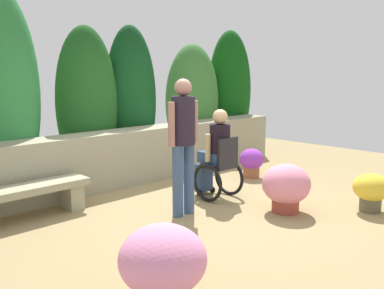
{
  "coord_description": "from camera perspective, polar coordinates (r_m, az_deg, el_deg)",
  "views": [
    {
      "loc": [
        -3.94,
        -3.89,
        1.83
      ],
      "look_at": [
        0.05,
        0.16,
        0.85
      ],
      "focal_mm": 38.44,
      "sensor_mm": 36.0,
      "label": 1
    }
  ],
  "objects": [
    {
      "name": "person_standing_companion",
      "position": [
        5.25,
        -1.22,
        0.97
      ],
      "size": [
        0.49,
        0.3,
        1.77
      ],
      "rotation": [
        0.0,
        0.0,
        0.17
      ],
      "color": "#3A537B",
      "rests_on": "ground"
    },
    {
      "name": "ground_plane",
      "position": [
        5.83,
        0.77,
        -8.52
      ],
      "size": [
        11.7,
        11.7,
        0.0
      ],
      "primitive_type": "plane",
      "color": "#958054"
    },
    {
      "name": "flower_pot_red_accent",
      "position": [
        3.35,
        -4.07,
        -16.16
      ],
      "size": [
        0.7,
        0.7,
        0.68
      ],
      "color": "gray",
      "rests_on": "ground"
    },
    {
      "name": "stone_bench",
      "position": [
        5.63,
        -22.26,
        -6.78
      ],
      "size": [
        1.66,
        0.41,
        0.44
      ],
      "rotation": [
        0.0,
        0.0,
        -0.12
      ],
      "color": "gray",
      "rests_on": "ground"
    },
    {
      "name": "person_in_wheelchair",
      "position": [
        6.07,
        3.47,
        -1.73
      ],
      "size": [
        0.53,
        0.66,
        1.33
      ],
      "rotation": [
        0.0,
        0.0,
        -0.03
      ],
      "color": "black",
      "rests_on": "ground"
    },
    {
      "name": "flower_pot_small_foreground",
      "position": [
        5.64,
        12.92,
        -5.72
      ],
      "size": [
        0.64,
        0.64,
        0.65
      ],
      "color": "#9C3F32",
      "rests_on": "ground"
    },
    {
      "name": "hedge_backdrop",
      "position": [
        7.52,
        -11.1,
        6.43
      ],
      "size": [
        7.58,
        1.11,
        3.15
      ],
      "color": "#216826",
      "rests_on": "ground"
    },
    {
      "name": "flower_pot_purple_near",
      "position": [
        7.4,
        8.27,
        -2.39
      ],
      "size": [
        0.43,
        0.43,
        0.52
      ],
      "color": "#975538",
      "rests_on": "ground"
    },
    {
      "name": "stone_retaining_wall",
      "position": [
        6.99,
        -9.3,
        -1.71
      ],
      "size": [
        7.27,
        0.55,
        0.91
      ],
      "primitive_type": "cube",
      "color": "gray",
      "rests_on": "ground"
    },
    {
      "name": "flower_pot_terracotta_by_wall",
      "position": [
        6.03,
        23.61,
        -5.81
      ],
      "size": [
        0.48,
        0.48,
        0.52
      ],
      "color": "brown",
      "rests_on": "ground"
    }
  ]
}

